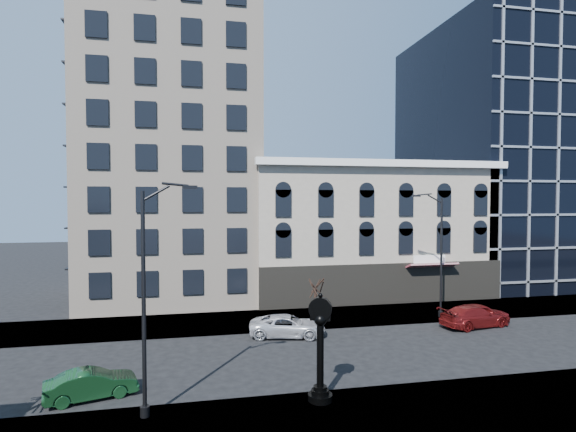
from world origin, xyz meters
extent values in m
plane|color=black|center=(0.00, 0.00, 0.00)|extent=(160.00, 160.00, 0.00)
cube|color=gray|center=(0.00, 8.00, 0.06)|extent=(160.00, 6.00, 0.12)
cube|color=gray|center=(0.00, -8.00, 0.06)|extent=(160.00, 6.00, 0.12)
cube|color=beige|center=(-6.00, 19.00, 19.00)|extent=(15.00, 15.00, 38.00)
cube|color=#A69A89|center=(12.00, 16.00, 6.00)|extent=(22.00, 10.00, 12.00)
cube|color=white|center=(12.00, 10.80, 12.20)|extent=(22.60, 0.80, 0.60)
cube|color=black|center=(12.00, 10.95, 1.80)|extent=(22.00, 0.30, 3.60)
cube|color=maroon|center=(16.00, 10.40, 3.40)|extent=(4.50, 1.18, 0.55)
cube|color=black|center=(32.00, 21.00, 14.00)|extent=(20.00, 20.00, 28.00)
cylinder|color=black|center=(1.44, -6.00, 0.27)|extent=(1.09, 1.09, 0.30)
cylinder|color=black|center=(1.44, -6.00, 0.52)|extent=(0.79, 0.79, 0.20)
cylinder|color=black|center=(1.44, -6.00, 0.70)|extent=(0.60, 0.60, 0.16)
cylinder|color=black|center=(1.44, -6.00, 2.21)|extent=(0.32, 0.32, 2.88)
sphere|color=black|center=(1.44, -6.00, 3.74)|extent=(0.56, 0.56, 0.56)
cube|color=black|center=(1.44, -6.00, 3.84)|extent=(0.91, 0.54, 0.25)
cylinder|color=black|center=(1.44, -6.00, 4.24)|extent=(1.08, 0.69, 1.03)
cylinder|color=white|center=(1.44, -6.17, 4.24)|extent=(0.82, 0.35, 0.87)
cylinder|color=white|center=(1.44, -5.83, 4.24)|extent=(0.82, 0.35, 0.87)
sphere|color=black|center=(1.44, -6.00, 4.84)|extent=(0.20, 0.20, 0.20)
cylinder|color=black|center=(-6.04, -6.00, 4.77)|extent=(0.17, 0.17, 9.30)
cylinder|color=black|center=(-6.04, -6.00, 0.34)|extent=(0.39, 0.39, 0.43)
cube|color=black|center=(-4.01, -5.70, 9.58)|extent=(0.62, 0.32, 0.15)
cylinder|color=black|center=(14.36, 6.09, 4.67)|extent=(0.17, 0.17, 9.10)
cylinder|color=black|center=(14.36, 6.09, 0.33)|extent=(0.38, 0.38, 0.42)
cube|color=black|center=(12.43, 6.65, 9.38)|extent=(0.62, 0.39, 0.15)
cylinder|color=black|center=(4.53, 6.44, 1.32)|extent=(0.22, 0.22, 2.41)
imported|color=#143F1E|center=(-8.65, -3.45, 0.66)|extent=(4.22, 2.45, 1.31)
imported|color=silver|center=(1.95, 3.92, 0.70)|extent=(5.40, 3.35, 1.40)
imported|color=maroon|center=(15.47, 3.50, 0.75)|extent=(5.46, 2.98, 1.50)
imported|color=maroon|center=(16.17, 3.99, 0.78)|extent=(4.74, 2.34, 1.55)
camera|label=1|loc=(-3.86, -25.00, 9.03)|focal=28.00mm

